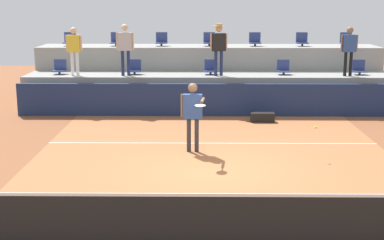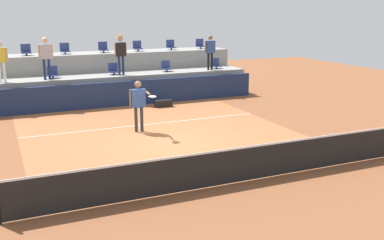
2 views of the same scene
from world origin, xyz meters
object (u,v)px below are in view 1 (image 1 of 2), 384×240
(stadium_chair_upper_far_left, at_px, (70,40))
(spectator_in_white, at_px, (349,47))
(stadium_chair_upper_mid_right, at_px, (255,40))
(stadium_chair_upper_center, at_px, (209,40))
(stadium_chair_lower_center, at_px, (211,68))
(stadium_chair_upper_far_right, at_px, (346,40))
(equipment_bag, at_px, (262,117))
(stadium_chair_lower_far_right, at_px, (359,68))
(spectator_with_hat, at_px, (219,44))
(tennis_player, at_px, (193,110))
(stadium_chair_upper_mid_left, at_px, (162,40))
(spectator_leaning_on_rail, at_px, (74,47))
(stadium_chair_upper_right, at_px, (302,40))
(stadium_chair_lower_right, at_px, (283,68))
(spectator_in_grey, at_px, (125,44))
(stadium_chair_lower_left, at_px, (135,68))
(stadium_chair_upper_left, at_px, (116,40))
(stadium_chair_lower_far_left, at_px, (60,68))
(tennis_ball, at_px, (316,127))

(stadium_chair_upper_far_left, bearing_deg, spectator_in_white, -12.13)
(stadium_chair_upper_mid_right, bearing_deg, stadium_chair_upper_center, 180.00)
(stadium_chair_lower_center, distance_m, stadium_chair_upper_far_right, 5.60)
(stadium_chair_upper_far_right, bearing_deg, equipment_bag, -132.43)
(stadium_chair_lower_far_right, xyz_separation_m, spectator_in_white, (-0.51, -0.38, 0.81))
(stadium_chair_lower_center, distance_m, stadium_chair_upper_far_left, 5.75)
(spectator_with_hat, bearing_deg, tennis_player, -98.99)
(stadium_chair_upper_mid_right, bearing_deg, stadium_chair_upper_mid_left, 180.00)
(stadium_chair_lower_far_right, bearing_deg, spectator_leaning_on_rail, -177.81)
(stadium_chair_upper_right, height_order, spectator_in_white, spectator_in_white)
(tennis_player, bearing_deg, stadium_chair_lower_center, 84.28)
(stadium_chair_lower_right, distance_m, spectator_in_grey, 5.64)
(stadium_chair_lower_right, height_order, spectator_leaning_on_rail, spectator_leaning_on_rail)
(stadium_chair_upper_mid_right, height_order, stadium_chair_upper_right, same)
(spectator_with_hat, xyz_separation_m, equipment_bag, (1.36, -1.76, -2.22))
(stadium_chair_upper_far_right, bearing_deg, spectator_in_white, -102.32)
(stadium_chair_lower_far_right, distance_m, spectator_in_grey, 8.29)
(stadium_chair_lower_center, bearing_deg, stadium_chair_lower_left, 180.00)
(stadium_chair_upper_mid_left, bearing_deg, stadium_chair_lower_right, -22.06)
(stadium_chair_upper_left, distance_m, equipment_bag, 6.90)
(stadium_chair_lower_far_right, xyz_separation_m, stadium_chair_upper_mid_right, (-3.53, 1.80, 0.85))
(stadium_chair_upper_mid_right, bearing_deg, stadium_chair_upper_far_right, 0.00)
(stadium_chair_lower_left, xyz_separation_m, spectator_in_white, (7.46, -0.38, 0.81))
(stadium_chair_upper_mid_right, xyz_separation_m, spectator_leaning_on_rail, (-6.48, -2.18, -0.06))
(stadium_chair_lower_far_left, distance_m, stadium_chair_upper_mid_right, 7.39)
(stadium_chair_lower_center, bearing_deg, equipment_bag, -52.65)
(stadium_chair_lower_left, xyz_separation_m, stadium_chair_upper_far_left, (-2.70, 1.80, 0.85))
(spectator_in_grey, distance_m, tennis_ball, 8.14)
(equipment_bag, bearing_deg, stadium_chair_upper_center, 112.72)
(stadium_chair_lower_far_left, distance_m, stadium_chair_upper_mid_left, 4.05)
(stadium_chair_lower_far_right, distance_m, stadium_chair_upper_far_left, 10.85)
(stadium_chair_upper_mid_right, bearing_deg, spectator_in_grey, -155.12)
(spectator_in_grey, distance_m, spectator_in_white, 7.73)
(spectator_with_hat, xyz_separation_m, spectator_in_white, (4.49, -0.00, -0.10))
(stadium_chair_lower_left, height_order, stadium_chair_upper_far_left, stadium_chair_upper_far_left)
(stadium_chair_upper_center, relative_size, spectator_with_hat, 0.29)
(stadium_chair_lower_right, relative_size, stadium_chair_upper_far_right, 1.00)
(stadium_chair_upper_right, bearing_deg, spectator_in_grey, -161.46)
(stadium_chair_upper_far_left, bearing_deg, stadium_chair_lower_left, -33.70)
(stadium_chair_lower_right, distance_m, equipment_bag, 2.69)
(stadium_chair_upper_left, bearing_deg, stadium_chair_upper_far_left, 180.00)
(stadium_chair_upper_mid_left, height_order, stadium_chair_upper_center, same)
(stadium_chair_lower_left, height_order, stadium_chair_upper_center, stadium_chair_upper_center)
(stadium_chair_upper_mid_right, distance_m, stadium_chair_upper_right, 1.80)
(stadium_chair_upper_far_right, bearing_deg, stadium_chair_lower_far_right, -88.90)
(stadium_chair_lower_left, relative_size, stadium_chair_upper_mid_right, 1.00)
(stadium_chair_lower_left, height_order, spectator_in_white, spectator_in_white)
(tennis_ball, bearing_deg, stadium_chair_lower_right, 88.67)
(stadium_chair_lower_center, bearing_deg, spectator_in_grey, -172.63)
(stadium_chair_lower_right, distance_m, spectator_with_hat, 2.52)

